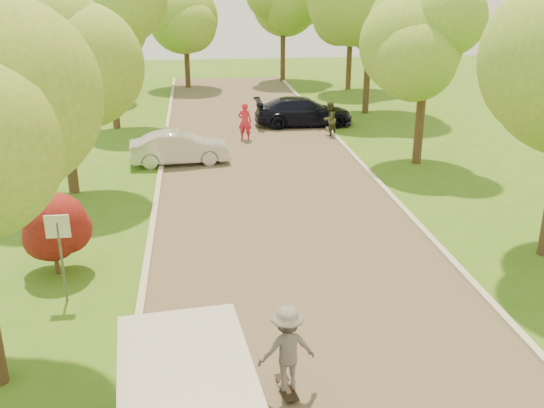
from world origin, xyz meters
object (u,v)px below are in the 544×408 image
person_striped (245,122)px  dark_sedan (303,112)px  person_olive (329,119)px  longboard (287,387)px  silver_sedan (179,148)px  street_sign (59,240)px  skateboarder (287,348)px

person_striped → dark_sedan: bearing=-124.5°
dark_sedan → person_striped: 4.20m
person_olive → person_striped: bearing=-38.4°
longboard → silver_sedan: bearing=-90.0°
longboard → person_striped: bearing=-100.7°
silver_sedan → street_sign: bearing=162.9°
silver_sedan → skateboarder: bearing=-176.5°
person_striped → skateboarder: bearing=103.9°
dark_sedan → silver_sedan: bearing=135.1°
street_sign → dark_sedan: (8.76, 17.36, -0.83)m
skateboarder → person_striped: 18.73m
dark_sedan → longboard: bearing=169.5°
dark_sedan → street_sign: bearing=153.6°
street_sign → silver_sedan: bearing=77.4°
street_sign → person_striped: bearing=69.5°
dark_sedan → skateboarder: bearing=169.5°
silver_sedan → person_olive: (7.10, 3.82, 0.17)m
silver_sedan → person_striped: (3.00, 3.55, 0.22)m
street_sign → silver_sedan: 11.49m
longboard → street_sign: bearing=-48.8°
longboard → person_olive: person_olive is taller
skateboarder → person_striped: (0.85, 18.71, -0.05)m
person_olive → dark_sedan: bearing=-112.6°
dark_sedan → person_olive: bearing=-160.0°
dark_sedan → skateboarder: skateboarder is taller
skateboarder → person_olive: size_ratio=0.99×
dark_sedan → longboard: dark_sedan is taller
street_sign → longboard: size_ratio=2.50×
street_sign → skateboarder: (4.65, -3.99, -0.63)m
silver_sedan → person_olive: size_ratio=2.42×
street_sign → silver_sedan: size_ratio=0.54×
street_sign → dark_sedan: street_sign is taller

